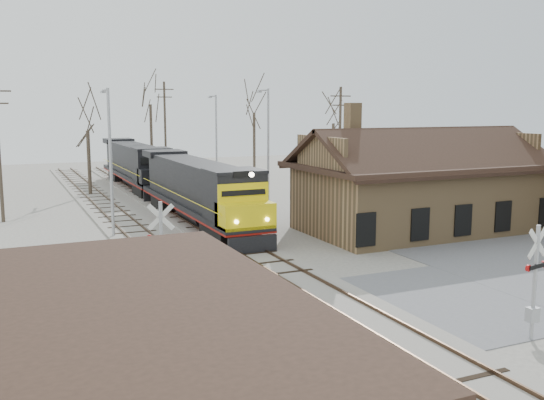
{
  "coord_description": "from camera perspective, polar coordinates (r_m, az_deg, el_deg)",
  "views": [
    {
      "loc": [
        -11.75,
        -18.3,
        7.64
      ],
      "look_at": [
        0.58,
        9.0,
        3.04
      ],
      "focal_mm": 40.0,
      "sensor_mm": 36.0,
      "label": 1
    }
  ],
  "objects": [
    {
      "name": "road",
      "position": [
        23.04,
        8.05,
        -10.68
      ],
      "size": [
        60.0,
        9.0,
        0.03
      ],
      "primitive_type": "cube",
      "color": "#5D5D62",
      "rests_on": "ground"
    },
    {
      "name": "locomotive_lead",
      "position": [
        39.71,
        -6.87,
        0.89
      ],
      "size": [
        2.9,
        19.4,
        4.3
      ],
      "color": "black",
      "rests_on": "ground"
    },
    {
      "name": "tree_d",
      "position": [
        66.75,
        -1.7,
        9.22
      ],
      "size": [
        4.7,
        4.7,
        11.52
      ],
      "color": "#382D23",
      "rests_on": "ground"
    },
    {
      "name": "tree_c",
      "position": [
        69.81,
        -11.4,
        9.9
      ],
      "size": [
        5.31,
        5.31,
        13.0
      ],
      "color": "#382D23",
      "rests_on": "ground"
    },
    {
      "name": "utility_pole_c",
      "position": [
        54.47,
        6.41,
        5.82
      ],
      "size": [
        2.0,
        0.24,
        9.41
      ],
      "color": "#382D23",
      "rests_on": "ground"
    },
    {
      "name": "streetlight_b",
      "position": [
        44.94,
        -0.43,
        5.4
      ],
      "size": [
        0.25,
        2.04,
        8.99
      ],
      "color": "#A5A8AD",
      "rests_on": "ground"
    },
    {
      "name": "locomotive_trailing",
      "position": [
        58.67,
        -12.67,
        3.26
      ],
      "size": [
        2.9,
        19.4,
        4.07
      ],
      "color": "black",
      "rests_on": "ground"
    },
    {
      "name": "utility_pole_b",
      "position": [
        65.34,
        -10.02,
        6.61
      ],
      "size": [
        2.0,
        0.24,
        10.29
      ],
      "color": "#382D23",
      "rests_on": "ground"
    },
    {
      "name": "streetlight_c",
      "position": [
        56.62,
        -5.31,
        5.93
      ],
      "size": [
        0.25,
        2.04,
        8.75
      ],
      "color": "#A5A8AD",
      "rests_on": "ground"
    },
    {
      "name": "depot",
      "position": [
        38.85,
        13.64,
        0.75
      ],
      "size": [
        15.2,
        9.31,
        7.9
      ],
      "color": "#9C7A50",
      "rests_on": "ground"
    },
    {
      "name": "tree_e",
      "position": [
        65.29,
        5.81,
        8.04
      ],
      "size": [
        3.96,
        3.96,
        9.69
      ],
      "color": "#382D23",
      "rests_on": "ground"
    },
    {
      "name": "crossbuck_near",
      "position": [
        21.77,
        23.47,
        -7.48
      ],
      "size": [
        1.1,
        0.32,
        3.88
      ],
      "rotation": [
        0.0,
        0.0,
        0.2
      ],
      "color": "#A5A8AD",
      "rests_on": "ground"
    },
    {
      "name": "streetlight_a",
      "position": [
        36.58,
        -15.01,
        4.14
      ],
      "size": [
        0.25,
        2.04,
        8.73
      ],
      "color": "#A5A8AD",
      "rests_on": "ground"
    },
    {
      "name": "crossbuck_far",
      "position": [
        24.11,
        -10.33,
        -5.18
      ],
      "size": [
        1.11,
        0.48,
        4.04
      ],
      "rotation": [
        0.0,
        0.0,
        2.78
      ],
      "color": "#A5A8AD",
      "rests_on": "ground"
    },
    {
      "name": "tree_b",
      "position": [
        54.8,
        -17.01,
        7.22
      ],
      "size": [
        3.76,
        3.76,
        9.21
      ],
      "color": "#382D23",
      "rests_on": "ground"
    },
    {
      "name": "ground",
      "position": [
        23.05,
        8.05,
        -10.71
      ],
      "size": [
        140.0,
        140.0,
        0.0
      ],
      "primitive_type": "plane",
      "color": "#AAA499",
      "rests_on": "ground"
    },
    {
      "name": "track_main",
      "position": [
        36.12,
        -4.78,
        -3.4
      ],
      "size": [
        3.4,
        90.0,
        0.24
      ],
      "color": "#AAA499",
      "rests_on": "ground"
    },
    {
      "name": "track_siding",
      "position": [
        34.91,
        -11.77,
        -3.98
      ],
      "size": [
        3.4,
        90.0,
        0.24
      ],
      "color": "#AAA499",
      "rests_on": "ground"
    }
  ]
}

